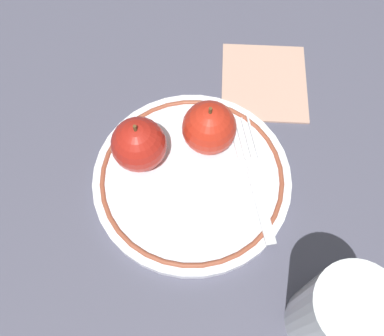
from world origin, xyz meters
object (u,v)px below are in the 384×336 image
(fork, at_px, (255,181))
(apple_second_whole, at_px, (139,145))
(drinking_glass, at_px, (338,315))
(apple_red_whole, at_px, (209,128))
(napkin_folded, at_px, (264,81))
(plate, at_px, (192,178))

(fork, bearing_deg, apple_second_whole, 66.91)
(drinking_glass, bearing_deg, apple_second_whole, -27.10)
(fork, relative_size, drinking_glass, 1.33)
(apple_red_whole, relative_size, apple_second_whole, 1.00)
(napkin_folded, bearing_deg, apple_second_whole, 54.24)
(apple_second_whole, relative_size, drinking_glass, 0.61)
(plate, distance_m, napkin_folded, 0.18)
(apple_second_whole, xyz_separation_m, fork, (-0.14, -0.01, -0.03))
(apple_red_whole, distance_m, apple_second_whole, 0.08)
(apple_red_whole, xyz_separation_m, napkin_folded, (-0.05, -0.12, -0.04))
(apple_red_whole, distance_m, drinking_glass, 0.24)
(fork, bearing_deg, drinking_glass, -168.43)
(plate, relative_size, napkin_folded, 1.86)
(apple_red_whole, distance_m, fork, 0.08)
(fork, xyz_separation_m, napkin_folded, (0.02, -0.16, -0.01))
(apple_red_whole, height_order, napkin_folded, apple_red_whole)
(drinking_glass, bearing_deg, plate, -33.83)
(apple_second_whole, bearing_deg, fork, -176.53)
(fork, height_order, drinking_glass, drinking_glass)
(apple_second_whole, relative_size, fork, 0.46)
(apple_second_whole, bearing_deg, drinking_glass, 152.90)
(apple_red_whole, relative_size, napkin_folded, 0.57)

